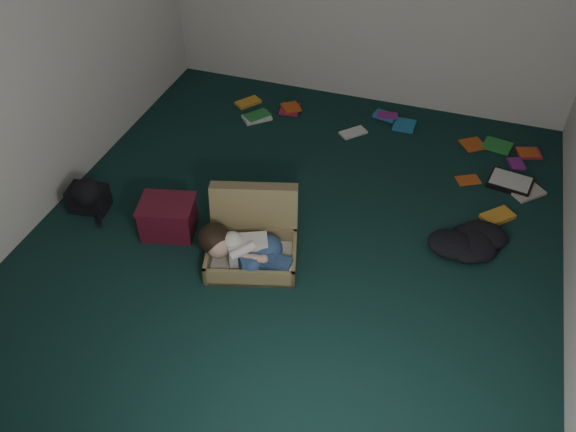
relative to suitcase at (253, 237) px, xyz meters
The scene contains 10 objects.
floor 0.38m from the suitcase, 44.51° to the left, with size 4.50×4.50×0.00m, color #0F2B27.
wall_front 2.33m from the suitcase, 82.98° to the right, with size 4.50×4.50×0.00m, color silver.
wall_left 2.11m from the suitcase, behind, with size 4.50×4.50×0.00m, color silver.
suitcase is the anchor object (origin of this frame).
person 0.18m from the suitcase, 89.30° to the right, with size 0.74×0.37×0.30m.
maroon_bin 0.71m from the suitcase, behind, with size 0.48×0.42×0.29m.
backpack 1.45m from the suitcase, behind, with size 0.38×0.30×0.23m, color black, non-canonical shape.
clothing_pile 1.62m from the suitcase, 21.48° to the left, with size 0.47×0.38×0.15m, color black, non-canonical shape.
paper_tray 2.33m from the suitcase, 39.13° to the left, with size 0.40×0.33×0.05m.
book_scatter 2.03m from the suitcase, 63.13° to the left, with size 3.01×1.47×0.02m.
Camera 1 is at (1.06, -3.30, 3.28)m, focal length 38.00 mm.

